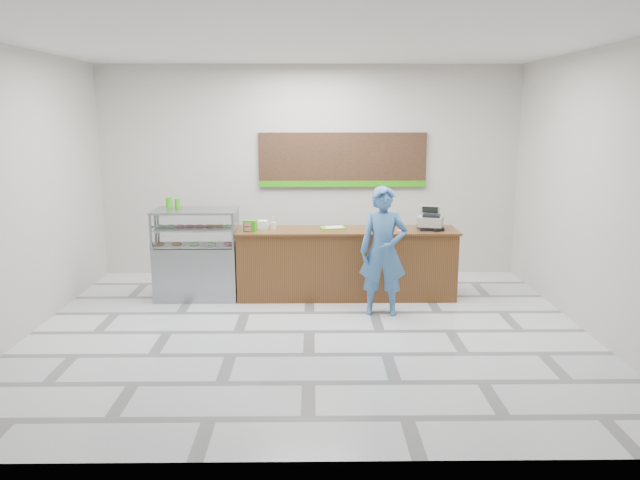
{
  "coord_description": "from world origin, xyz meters",
  "views": [
    {
      "loc": [
        0.04,
        -7.49,
        2.7
      ],
      "look_at": [
        0.15,
        0.9,
        1.0
      ],
      "focal_mm": 35.0,
      "sensor_mm": 36.0,
      "label": 1
    }
  ],
  "objects_px": {
    "sales_counter": "(346,263)",
    "serving_tray": "(333,228)",
    "cash_register": "(430,221)",
    "customer": "(383,251)",
    "display_case": "(197,253)"
  },
  "relations": [
    {
      "from": "sales_counter",
      "to": "cash_register",
      "type": "height_order",
      "value": "cash_register"
    },
    {
      "from": "display_case",
      "to": "customer",
      "type": "height_order",
      "value": "customer"
    },
    {
      "from": "sales_counter",
      "to": "serving_tray",
      "type": "height_order",
      "value": "serving_tray"
    },
    {
      "from": "sales_counter",
      "to": "customer",
      "type": "xyz_separation_m",
      "value": [
        0.45,
        -0.82,
        0.36
      ]
    },
    {
      "from": "cash_register",
      "to": "serving_tray",
      "type": "height_order",
      "value": "cash_register"
    },
    {
      "from": "sales_counter",
      "to": "customer",
      "type": "bearing_deg",
      "value": -61.23
    },
    {
      "from": "customer",
      "to": "cash_register",
      "type": "bearing_deg",
      "value": 53.09
    },
    {
      "from": "customer",
      "to": "display_case",
      "type": "bearing_deg",
      "value": 169.49
    },
    {
      "from": "serving_tray",
      "to": "customer",
      "type": "distance_m",
      "value": 1.13
    },
    {
      "from": "display_case",
      "to": "cash_register",
      "type": "relative_size",
      "value": 2.91
    },
    {
      "from": "display_case",
      "to": "customer",
      "type": "relative_size",
      "value": 0.76
    },
    {
      "from": "sales_counter",
      "to": "serving_tray",
      "type": "relative_size",
      "value": 8.12
    },
    {
      "from": "cash_register",
      "to": "serving_tray",
      "type": "bearing_deg",
      "value": -166.42
    },
    {
      "from": "display_case",
      "to": "customer",
      "type": "xyz_separation_m",
      "value": [
        2.67,
        -0.82,
        0.2
      ]
    },
    {
      "from": "display_case",
      "to": "serving_tray",
      "type": "relative_size",
      "value": 3.31
    }
  ]
}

